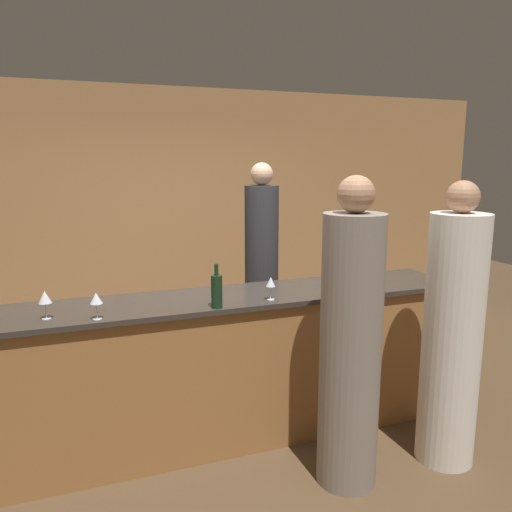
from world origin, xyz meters
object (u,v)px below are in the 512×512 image
at_px(bartender, 261,283).
at_px(wine_bottle_0, 217,291).
at_px(guest_0, 350,347).
at_px(guest_1, 452,336).

distance_m(bartender, wine_bottle_0, 1.26).
bearing_deg(guest_0, guest_1, -1.94).
xyz_separation_m(guest_1, wine_bottle_0, (-1.45, 0.52, 0.32)).
bearing_deg(guest_0, wine_bottle_0, 145.10).
bearing_deg(wine_bottle_0, guest_0, -34.90).
bearing_deg(guest_1, bartender, 116.34).
xyz_separation_m(bartender, wine_bottle_0, (-0.69, -1.02, 0.25)).
relative_size(bartender, guest_0, 1.03).
height_order(guest_0, guest_1, guest_0).
height_order(bartender, guest_0, bartender).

